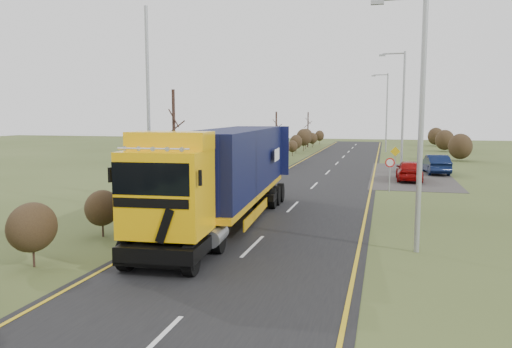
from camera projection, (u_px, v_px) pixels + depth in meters
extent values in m
plane|color=#3A471E|center=(276.00, 223.00, 21.69)|extent=(160.00, 160.00, 0.00)
cube|color=black|center=(310.00, 190.00, 31.31)|extent=(8.00, 120.00, 0.02)
cube|color=#2F2C2A|center=(410.00, 175.00, 39.31)|extent=(6.00, 18.00, 0.02)
cube|color=gold|center=(253.00, 188.00, 32.23)|extent=(0.12, 116.00, 0.01)
cube|color=gold|center=(370.00, 192.00, 30.39)|extent=(0.12, 116.00, 0.01)
cube|color=silver|center=(152.00, 345.00, 10.15)|extent=(0.12, 3.00, 0.01)
cube|color=silver|center=(253.00, 246.00, 17.84)|extent=(0.12, 3.00, 0.01)
cube|color=silver|center=(293.00, 207.00, 25.54)|extent=(0.12, 3.00, 0.01)
cube|color=silver|center=(314.00, 185.00, 33.23)|extent=(0.12, 3.00, 0.01)
cube|color=silver|center=(328.00, 172.00, 40.92)|extent=(0.12, 3.00, 0.01)
cube|color=silver|center=(337.00, 163.00, 48.61)|extent=(0.12, 3.00, 0.01)
cube|color=silver|center=(344.00, 157.00, 56.30)|extent=(0.12, 3.00, 0.01)
cube|color=silver|center=(349.00, 152.00, 64.00)|extent=(0.12, 3.00, 0.01)
cube|color=silver|center=(353.00, 148.00, 71.69)|extent=(0.12, 3.00, 0.01)
cube|color=silver|center=(356.00, 145.00, 79.38)|extent=(0.12, 3.00, 0.01)
ellipsoid|color=black|center=(32.00, 227.00, 15.34)|extent=(1.34, 1.74, 1.54)
ellipsoid|color=black|center=(102.00, 208.00, 19.21)|extent=(1.21, 1.57, 1.39)
ellipsoid|color=black|center=(150.00, 185.00, 23.01)|extent=(1.58, 2.06, 1.82)
ellipsoid|color=black|center=(183.00, 168.00, 26.81)|extent=(1.96, 2.55, 2.25)
ellipsoid|color=black|center=(208.00, 164.00, 30.68)|extent=(1.83, 2.38, 2.10)
ellipsoid|color=black|center=(229.00, 165.00, 34.56)|extent=(1.37, 1.78, 1.57)
ellipsoid|color=black|center=(243.00, 162.00, 38.45)|extent=(1.20, 1.56, 1.38)
ellipsoid|color=black|center=(258.00, 154.00, 42.23)|extent=(1.55, 2.02, 1.78)
ellipsoid|color=black|center=(267.00, 146.00, 46.07)|extent=(1.95, 2.53, 2.24)
ellipsoid|color=black|center=(278.00, 145.00, 49.88)|extent=(1.85, 2.41, 2.13)
ellipsoid|color=black|center=(284.00, 147.00, 53.83)|extent=(1.40, 1.81, 1.61)
ellipsoid|color=black|center=(292.00, 146.00, 57.63)|extent=(1.19, 1.55, 1.37)
ellipsoid|color=black|center=(296.00, 142.00, 61.51)|extent=(1.52, 1.97, 1.75)
ellipsoid|color=black|center=(304.00, 137.00, 65.24)|extent=(1.93, 2.51, 2.22)
ellipsoid|color=black|center=(306.00, 136.00, 69.17)|extent=(1.88, 2.44, 2.16)
ellipsoid|color=black|center=(312.00, 138.00, 72.98)|extent=(1.43, 1.85, 1.64)
ellipsoid|color=black|center=(314.00, 138.00, 76.94)|extent=(1.19, 1.55, 1.37)
ellipsoid|color=black|center=(320.00, 136.00, 80.66)|extent=(1.49, 1.93, 1.71)
cylinder|color=#34211A|center=(174.00, 146.00, 26.80)|extent=(0.18, 0.18, 6.05)
cylinder|color=#34211A|center=(276.00, 136.00, 51.86)|extent=(0.18, 0.18, 5.06)
cylinder|color=#34211A|center=(308.00, 130.00, 73.01)|extent=(0.18, 0.18, 5.15)
cube|color=black|center=(179.00, 238.00, 16.33)|extent=(2.71, 4.73, 0.45)
cube|color=#FDB70B|center=(167.00, 192.00, 15.28)|extent=(2.64, 2.36, 2.58)
cube|color=black|center=(153.00, 258.00, 14.48)|extent=(2.49, 0.30, 0.55)
cube|color=black|center=(138.00, 225.00, 14.41)|extent=(0.60, 0.06, 1.07)
cube|color=black|center=(164.00, 226.00, 14.20)|extent=(0.60, 0.06, 1.07)
cube|color=black|center=(150.00, 179.00, 14.18)|extent=(2.33, 0.23, 0.94)
cube|color=black|center=(151.00, 203.00, 14.23)|extent=(2.28, 0.20, 0.28)
cube|color=#FDB70B|center=(170.00, 141.00, 15.43)|extent=(2.58, 1.57, 0.56)
cylinder|color=silver|center=(153.00, 149.00, 14.30)|extent=(2.18, 0.22, 0.06)
cube|color=black|center=(110.00, 175.00, 14.75)|extent=(0.09, 0.13, 0.45)
cube|color=black|center=(200.00, 178.00, 14.04)|extent=(0.09, 0.13, 0.45)
cylinder|color=gray|center=(153.00, 231.00, 16.99)|extent=(0.65, 1.33, 0.56)
cylinder|color=gray|center=(216.00, 236.00, 16.42)|extent=(0.65, 1.33, 0.56)
cube|color=gold|center=(236.00, 192.00, 22.47)|extent=(3.40, 12.67, 0.24)
cube|color=black|center=(236.00, 160.00, 22.30)|extent=(3.35, 12.27, 2.73)
cube|color=#0E113B|center=(267.00, 150.00, 28.15)|extent=(2.46, 0.24, 2.73)
cube|color=#0E113B|center=(183.00, 175.00, 16.45)|extent=(2.46, 0.24, 2.73)
cube|color=black|center=(257.00, 193.00, 26.17)|extent=(2.54, 3.73, 0.35)
cube|color=gold|center=(203.00, 210.00, 21.90)|extent=(0.45, 5.45, 0.45)
cube|color=gold|center=(257.00, 213.00, 21.30)|extent=(0.45, 5.45, 0.45)
cylinder|color=black|center=(126.00, 254.00, 15.08)|extent=(0.39, 1.05, 1.03)
cylinder|color=black|center=(191.00, 259.00, 14.56)|extent=(0.39, 1.05, 1.03)
cylinder|color=black|center=(162.00, 235.00, 17.47)|extent=(0.39, 1.05, 1.03)
cylinder|color=black|center=(218.00, 239.00, 16.95)|extent=(0.39, 1.05, 1.03)
cylinder|color=black|center=(233.00, 197.00, 25.59)|extent=(0.39, 1.05, 1.03)
cylinder|color=black|center=(273.00, 199.00, 25.07)|extent=(0.39, 1.05, 1.03)
cylinder|color=black|center=(238.00, 194.00, 26.54)|extent=(0.39, 1.05, 1.03)
cylinder|color=black|center=(277.00, 196.00, 26.02)|extent=(0.39, 1.05, 1.03)
cylinder|color=black|center=(244.00, 191.00, 27.50)|extent=(0.39, 1.05, 1.03)
cylinder|color=black|center=(281.00, 193.00, 26.98)|extent=(0.39, 1.05, 1.03)
imported|color=#8C0707|center=(409.00, 170.00, 35.73)|extent=(1.82, 4.43, 1.50)
imported|color=black|center=(436.00, 164.00, 40.06)|extent=(2.02, 4.75, 1.52)
cylinder|color=#9A9D9F|center=(421.00, 126.00, 16.69)|extent=(0.18, 0.18, 8.66)
cube|color=#9A9D9F|center=(377.00, 2.00, 16.59)|extent=(0.43, 0.17, 0.13)
cylinder|color=#9A9D9F|center=(403.00, 113.00, 39.49)|extent=(0.18, 0.18, 9.67)
cylinder|color=#9A9D9F|center=(394.00, 53.00, 39.16)|extent=(1.72, 0.12, 0.12)
cube|color=#9A9D9F|center=(382.00, 55.00, 39.38)|extent=(0.48, 0.19, 0.15)
cylinder|color=#9A9D9F|center=(387.00, 113.00, 63.23)|extent=(0.18, 0.18, 9.93)
cylinder|color=#9A9D9F|center=(381.00, 75.00, 62.89)|extent=(1.76, 0.12, 0.12)
cube|color=#9A9D9F|center=(373.00, 76.00, 63.12)|extent=(0.50, 0.20, 0.15)
cylinder|color=#9A9D9F|center=(148.00, 111.00, 23.64)|extent=(0.16, 0.16, 9.73)
cylinder|color=#9A9D9F|center=(389.00, 177.00, 30.67)|extent=(0.08, 0.08, 1.80)
cylinder|color=red|center=(390.00, 163.00, 30.54)|extent=(0.58, 0.04, 0.58)
cylinder|color=white|center=(390.00, 163.00, 30.52)|extent=(0.43, 0.02, 0.43)
cylinder|color=#9A9D9F|center=(395.00, 163.00, 41.15)|extent=(0.08, 0.08, 1.60)
cube|color=#E2B50C|center=(395.00, 152.00, 41.00)|extent=(0.81, 0.04, 0.81)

